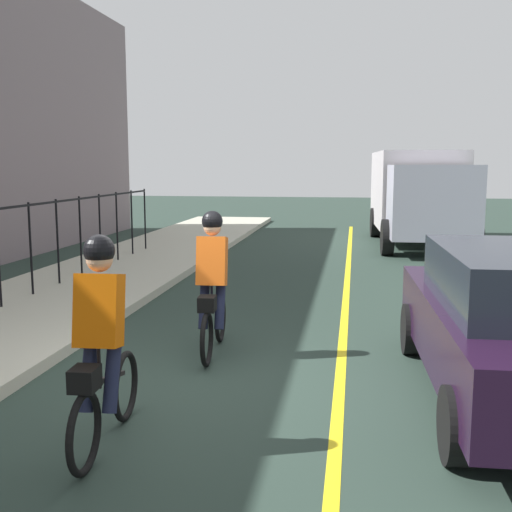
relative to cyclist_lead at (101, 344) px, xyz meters
The scene contains 5 objects.
ground_plane 1.97m from the cyclist_lead, 11.14° to the right, with size 80.00×80.00×0.00m, color #25352D.
lane_line_centre 2.74m from the cyclist_lead, 48.55° to the right, with size 36.00×0.12×0.01m, color yellow.
cyclist_lead is the anchor object (origin of this frame).
cyclist_follow 2.74m from the cyclist_lead, ahead, with size 1.71×0.38×1.83m.
box_truck_background 15.11m from the cyclist_lead, 15.13° to the right, with size 6.80×2.76×2.78m.
Camera 1 is at (-6.49, -1.72, 2.39)m, focal length 44.05 mm.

